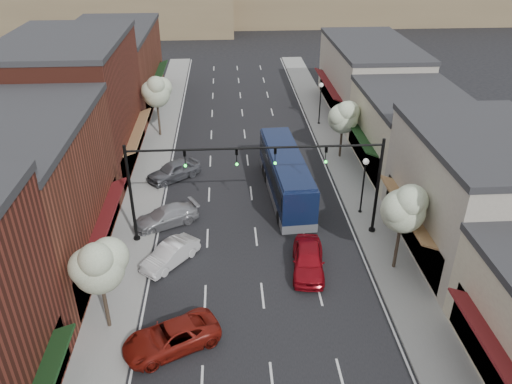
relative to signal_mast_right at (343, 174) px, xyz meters
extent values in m
plane|color=black|center=(-5.62, -8.00, -4.62)|extent=(160.00, 160.00, 0.00)
cube|color=gray|center=(-14.02, 10.50, -4.55)|extent=(2.80, 73.00, 0.15)
cube|color=gray|center=(2.78, 10.50, -4.55)|extent=(2.80, 73.00, 0.15)
cube|color=gray|center=(-12.62, 10.50, -4.55)|extent=(0.25, 73.00, 0.17)
cube|color=gray|center=(1.38, 10.50, -4.55)|extent=(0.25, 73.00, 0.17)
cube|color=brown|center=(-19.92, -2.00, -0.12)|extent=(9.00, 14.00, 9.00)
cube|color=black|center=(-15.72, -2.00, -3.02)|extent=(0.60, 11.90, 2.60)
cube|color=maroon|center=(-14.92, -2.00, -1.52)|extent=(1.07, 9.80, 0.49)
cube|color=#5E261B|center=(-19.92, 12.00, 0.63)|extent=(9.00, 14.00, 10.50)
cube|color=#2D2D30|center=(-19.92, 12.00, 6.08)|extent=(9.20, 14.10, 0.40)
cube|color=black|center=(-15.72, 12.00, -3.02)|extent=(0.60, 11.90, 2.60)
cube|color=#A07548|center=(-14.92, 12.00, -1.52)|extent=(1.07, 9.80, 0.49)
cube|color=brown|center=(-19.92, 28.00, -0.62)|extent=(9.00, 18.00, 8.00)
cube|color=#2D2D30|center=(-19.92, 28.00, 3.58)|extent=(9.20, 18.10, 0.40)
cube|color=black|center=(-15.72, 28.00, -3.02)|extent=(0.60, 15.30, 2.60)
cube|color=#163717|center=(-14.92, 28.00, -1.52)|extent=(1.07, 12.60, 0.49)
cube|color=black|center=(4.48, -14.00, -3.02)|extent=(0.60, 10.20, 2.60)
cube|color=maroon|center=(3.68, -14.00, -1.52)|extent=(1.07, 8.40, 0.49)
cube|color=#B2AA99|center=(8.18, -2.00, -0.87)|extent=(8.00, 12.00, 7.50)
cube|color=#2D2D30|center=(8.18, -2.00, 3.08)|extent=(8.20, 12.10, 0.40)
cube|color=black|center=(4.48, -2.00, -3.02)|extent=(0.60, 10.20, 2.60)
cube|color=#A07548|center=(3.68, -2.00, -1.52)|extent=(1.07, 8.40, 0.49)
cube|color=beige|center=(8.18, 10.00, -1.62)|extent=(8.00, 12.00, 6.00)
cube|color=#2D2D30|center=(8.18, 10.00, 1.58)|extent=(8.20, 12.10, 0.40)
cube|color=black|center=(4.48, 10.00, -3.02)|extent=(0.60, 10.20, 2.60)
cube|color=#163717|center=(3.68, 10.00, -1.52)|extent=(1.07, 8.40, 0.49)
cube|color=#B2AA99|center=(8.18, 24.00, -1.12)|extent=(8.00, 16.00, 7.00)
cube|color=#2D2D30|center=(8.18, 24.00, 2.58)|extent=(8.20, 16.10, 0.40)
cube|color=black|center=(4.48, 24.00, -3.02)|extent=(0.60, 13.60, 2.60)
cube|color=maroon|center=(3.68, 24.00, -1.52)|extent=(1.07, 11.20, 0.49)
cube|color=#7A6647|center=(-30.62, 70.00, -0.62)|extent=(50.00, 20.00, 8.00)
cylinder|color=black|center=(2.38, 0.00, -4.47)|extent=(0.44, 0.44, 0.30)
cylinder|color=black|center=(2.38, 0.00, -1.12)|extent=(0.20, 0.20, 7.00)
cylinder|color=black|center=(-1.62, 0.00, 1.98)|extent=(8.00, 0.14, 0.14)
imported|color=black|center=(-1.22, 0.00, 1.38)|extent=(0.18, 0.46, 1.10)
sphere|color=#19E533|center=(-1.22, -0.12, 0.96)|extent=(0.18, 0.18, 0.18)
imported|color=black|center=(-4.42, 0.00, 1.38)|extent=(0.18, 0.46, 1.10)
sphere|color=#19E533|center=(-4.42, -0.12, 0.96)|extent=(0.18, 0.18, 0.18)
cylinder|color=black|center=(-13.62, 0.00, -4.47)|extent=(0.44, 0.44, 0.30)
cylinder|color=black|center=(-13.62, 0.00, -1.12)|extent=(0.20, 0.20, 7.00)
cylinder|color=black|center=(-9.62, 0.00, 1.98)|extent=(8.00, 0.14, 0.14)
imported|color=black|center=(-10.02, 0.00, 1.38)|extent=(0.18, 0.46, 1.10)
sphere|color=#19E533|center=(-10.02, -0.12, 0.96)|extent=(0.18, 0.18, 0.18)
imported|color=black|center=(-6.82, 0.00, 1.38)|extent=(0.18, 0.46, 1.10)
sphere|color=#19E533|center=(-6.82, -0.12, 0.96)|extent=(0.18, 0.18, 0.18)
cylinder|color=#47382B|center=(2.68, -4.00, -2.77)|extent=(0.20, 0.20, 3.71)
sphere|color=#A0B48A|center=(2.68, -4.00, -0.45)|extent=(2.60, 2.60, 2.60)
sphere|color=#A0B48A|center=(3.18, -3.70, 0.02)|extent=(2.00, 2.00, 2.00)
sphere|color=#A0B48A|center=(2.28, -4.30, -0.10)|extent=(1.90, 1.90, 1.90)
sphere|color=#A0B48A|center=(2.78, -4.50, 0.48)|extent=(1.70, 1.70, 1.70)
cylinder|color=#47382B|center=(2.68, 12.00, -2.96)|extent=(0.20, 0.20, 3.33)
sphere|color=#A0B48A|center=(2.68, 12.00, -0.88)|extent=(2.60, 2.60, 2.60)
sphere|color=#A0B48A|center=(3.18, 12.30, -0.46)|extent=(2.00, 2.00, 2.00)
sphere|color=#A0B48A|center=(2.28, 11.70, -0.57)|extent=(1.90, 1.90, 1.90)
sphere|color=#A0B48A|center=(2.78, 11.50, -0.05)|extent=(1.70, 1.70, 1.70)
cylinder|color=#47382B|center=(-13.92, -8.00, -2.86)|extent=(0.20, 0.20, 3.52)
sphere|color=#A0B48A|center=(-13.92, -8.00, -0.66)|extent=(2.60, 2.60, 2.60)
sphere|color=#A0B48A|center=(-13.42, -7.70, -0.22)|extent=(2.00, 2.00, 2.00)
sphere|color=#A0B48A|center=(-14.32, -8.30, -0.33)|extent=(1.90, 1.90, 1.90)
sphere|color=#A0B48A|center=(-13.82, -8.50, 0.22)|extent=(1.70, 1.70, 1.70)
cylinder|color=#47382B|center=(-13.92, 18.00, -2.70)|extent=(0.20, 0.20, 3.84)
sphere|color=#A0B48A|center=(-13.92, 18.00, -0.30)|extent=(2.60, 2.60, 2.60)
sphere|color=#A0B48A|center=(-13.42, 18.30, 0.18)|extent=(2.00, 2.00, 2.00)
sphere|color=#A0B48A|center=(-14.32, 17.70, 0.06)|extent=(1.90, 1.90, 1.90)
sphere|color=#A0B48A|center=(-13.82, 17.50, 0.66)|extent=(1.70, 1.70, 1.70)
cylinder|color=black|center=(2.18, 2.50, -4.52)|extent=(0.28, 0.28, 0.20)
cylinder|color=black|center=(2.18, 2.50, -2.62)|extent=(0.12, 0.12, 4.00)
sphere|color=white|center=(2.18, 2.50, -0.40)|extent=(0.44, 0.44, 0.44)
cylinder|color=black|center=(2.18, 20.00, -4.52)|extent=(0.28, 0.28, 0.20)
cylinder|color=black|center=(2.18, 20.00, -2.62)|extent=(0.12, 0.12, 4.00)
sphere|color=white|center=(2.18, 20.00, -0.40)|extent=(0.44, 0.44, 0.44)
cube|color=#0E1838|center=(-3.00, 5.53, -2.75)|extent=(3.16, 11.44, 2.85)
cube|color=#595B60|center=(-3.00, 5.53, -4.10)|extent=(3.18, 11.47, 0.66)
cube|color=black|center=(-3.00, 5.53, -2.36)|extent=(3.16, 10.54, 1.04)
cube|color=#0E1838|center=(-3.00, 5.53, -1.27)|extent=(2.93, 10.98, 0.24)
cube|color=black|center=(-2.64, -0.07, -2.17)|extent=(1.96, 0.20, 1.13)
cylinder|color=black|center=(-3.86, 1.51, -4.13)|extent=(0.36, 1.00, 0.98)
cylinder|color=black|center=(-1.64, 1.65, -4.13)|extent=(0.36, 1.00, 0.98)
cylinder|color=black|center=(-4.33, 9.03, -4.13)|extent=(0.36, 1.00, 0.98)
cylinder|color=black|center=(-2.11, 9.17, -4.13)|extent=(0.36, 1.00, 0.98)
cylinder|color=black|center=(-4.25, 7.72, -4.13)|extent=(0.36, 1.00, 0.98)
cylinder|color=black|center=(-2.03, 7.86, -4.13)|extent=(0.36, 1.00, 0.98)
imported|color=maroon|center=(-2.66, -3.84, -3.82)|extent=(2.47, 4.91, 1.60)
imported|color=maroon|center=(-10.50, -9.59, -3.94)|extent=(5.39, 4.13, 1.36)
imported|color=silver|center=(-11.14, -2.60, -3.95)|extent=(3.71, 4.08, 1.35)
imported|color=#AAABB0|center=(-11.82, 1.90, -3.95)|extent=(4.96, 3.72, 1.34)
imported|color=slate|center=(-11.82, 8.79, -3.84)|extent=(4.76, 4.28, 1.56)
camera|label=1|loc=(-7.39, -28.05, 14.71)|focal=35.00mm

